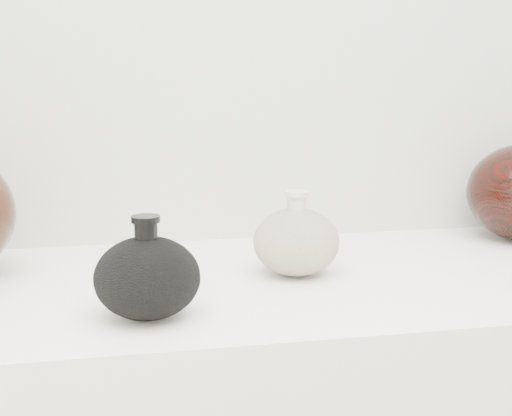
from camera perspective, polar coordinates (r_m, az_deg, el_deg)
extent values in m
cube|color=#B2B4A9|center=(1.25, -2.71, 15.76)|extent=(3.00, 0.02, 2.60)
cube|color=silver|center=(1.04, -0.26, -6.45)|extent=(1.20, 0.50, 0.03)
ellipsoid|color=black|center=(0.87, -8.69, -5.54)|extent=(0.17, 0.17, 0.10)
cylinder|color=black|center=(0.86, -8.80, -1.85)|extent=(0.04, 0.04, 0.03)
cylinder|color=black|center=(0.85, -8.83, -0.87)|extent=(0.05, 0.05, 0.01)
ellipsoid|color=beige|center=(1.04, 3.23, -2.72)|extent=(0.16, 0.16, 0.10)
cylinder|color=beige|center=(1.03, 3.27, 0.34)|extent=(0.03, 0.03, 0.03)
cylinder|color=beige|center=(1.03, 3.28, 1.16)|extent=(0.04, 0.04, 0.01)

